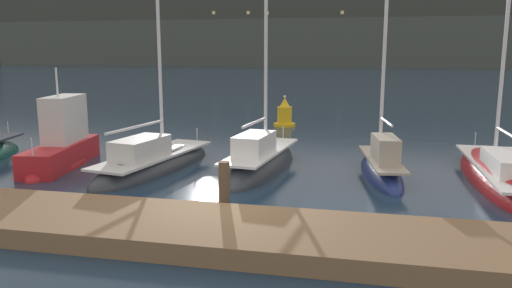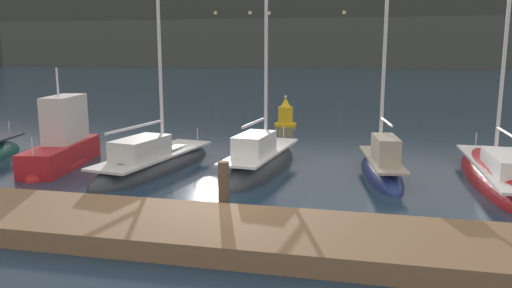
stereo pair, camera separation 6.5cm
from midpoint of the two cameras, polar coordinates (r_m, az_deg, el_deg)
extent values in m
plane|color=#1E3347|center=(12.82, -3.70, -8.46)|extent=(400.00, 400.00, 0.00)
cube|color=brown|center=(11.39, -5.89, -9.82)|extent=(37.61, 2.80, 0.45)
cylinder|color=#4C3D2D|center=(12.73, -3.57, -5.20)|extent=(0.28, 0.28, 1.44)
cylinder|color=silver|center=(23.94, -26.32, 1.79)|extent=(0.04, 0.04, 0.50)
ellipsoid|color=red|center=(19.60, -21.16, -2.40)|extent=(2.11, 4.97, 1.07)
cube|color=red|center=(19.51, -21.25, -1.19)|extent=(1.93, 4.48, 0.85)
cube|color=silver|center=(19.74, -20.92, 2.71)|extent=(1.25, 2.24, 1.70)
cube|color=black|center=(20.58, -19.88, 3.80)|extent=(0.85, 0.44, 0.75)
cylinder|color=silver|center=(19.26, -21.67, 6.58)|extent=(0.07, 0.07, 1.04)
cylinder|color=silver|center=(17.60, -24.11, -0.24)|extent=(0.04, 0.04, 0.60)
ellipsoid|color=#2D3338|center=(18.28, -11.34, -2.79)|extent=(3.01, 7.04, 1.39)
cube|color=silver|center=(18.16, -11.40, -1.18)|extent=(2.53, 5.91, 0.08)
cube|color=silver|center=(17.43, -12.95, -0.45)|extent=(1.48, 2.34, 0.69)
cylinder|color=silver|center=(18.24, -10.91, 11.58)|extent=(0.12, 0.12, 8.03)
cylinder|color=silver|center=(17.13, -13.46, 1.92)|extent=(0.63, 3.12, 0.09)
cylinder|color=silver|center=(20.74, -6.61, 1.14)|extent=(0.04, 0.04, 0.50)
ellipsoid|color=#2D3338|center=(17.72, 0.72, -3.00)|extent=(2.30, 6.27, 1.57)
cube|color=silver|center=(17.57, 0.72, -0.82)|extent=(1.93, 5.26, 0.08)
cube|color=silver|center=(16.81, -0.07, 0.00)|extent=(1.18, 2.06, 0.70)
cylinder|color=silver|center=(17.70, 1.28, 13.47)|extent=(0.12, 0.12, 8.73)
cylinder|color=silver|center=(16.73, -0.02, 2.47)|extent=(0.36, 2.36, 0.09)
cylinder|color=silver|center=(20.17, 3.27, 1.39)|extent=(0.04, 0.04, 0.50)
ellipsoid|color=navy|center=(17.49, 14.19, -3.53)|extent=(1.87, 5.22, 1.12)
cube|color=#A39984|center=(17.36, 14.28, -1.67)|extent=(1.57, 4.38, 0.08)
cube|color=#A39984|center=(16.68, 14.70, -0.59)|extent=(0.92, 1.72, 0.83)
cylinder|color=silver|center=(17.40, 14.47, 7.59)|extent=(0.12, 0.12, 5.55)
cylinder|color=silver|center=(16.61, 14.80, 2.48)|extent=(0.36, 1.87, 0.09)
cylinder|color=silver|center=(19.58, 13.15, 0.52)|extent=(0.04, 0.04, 0.50)
ellipsoid|color=red|center=(18.01, 26.03, -3.89)|extent=(1.84, 8.09, 1.62)
cube|color=silver|center=(17.90, 26.17, -2.29)|extent=(1.55, 6.79, 0.08)
cube|color=silver|center=(16.92, 27.01, -1.99)|extent=(1.09, 2.59, 0.54)
cylinder|color=silver|center=(21.41, 23.93, 0.56)|extent=(0.04, 0.04, 0.50)
cylinder|color=gold|center=(27.92, 3.44, 2.23)|extent=(1.22, 1.22, 0.16)
cylinder|color=gold|center=(27.85, 3.45, 3.33)|extent=(0.82, 0.82, 0.93)
cone|color=gold|center=(27.76, 3.47, 4.79)|extent=(0.57, 0.57, 0.50)
sphere|color=#F9EAB7|center=(27.73, 3.48, 5.40)|extent=(0.16, 0.16, 0.16)
cube|color=#333833|center=(130.58, 11.45, 13.37)|extent=(240.00, 16.00, 21.22)
cube|color=#3F463F|center=(122.45, 2.15, 11.40)|extent=(144.00, 10.00, 11.17)
cube|color=#F4DB8C|center=(126.01, -0.68, 14.78)|extent=(0.80, 0.10, 0.80)
cube|color=#F4DB8C|center=(129.73, -6.86, 12.64)|extent=(0.80, 0.10, 0.80)
cube|color=#F4DB8C|center=(123.61, 4.53, 11.48)|extent=(0.80, 0.10, 0.80)
cube|color=#F4DB8C|center=(122.78, 10.05, 14.59)|extent=(0.80, 0.10, 0.80)
cube|color=#F4DB8C|center=(122.51, 10.43, 12.53)|extent=(0.80, 0.10, 0.80)
cube|color=#F4DB8C|center=(124.01, 3.35, 11.99)|extent=(0.80, 0.10, 0.80)
cube|color=#F4DB8C|center=(123.83, 3.79, 11.02)|extent=(0.80, 0.10, 0.80)
cube|color=#F4DB8C|center=(132.13, -9.72, 11.63)|extent=(0.80, 0.10, 0.80)
cube|color=#F4DB8C|center=(125.00, 1.52, 14.73)|extent=(0.80, 0.10, 0.80)
cube|color=#F4DB8C|center=(134.08, -11.62, 9.20)|extent=(0.80, 0.10, 0.80)
cube|color=#F4DB8C|center=(128.34, -4.64, 14.73)|extent=(0.80, 0.10, 0.80)
camera|label=1|loc=(0.03, -89.89, 0.02)|focal=35.00mm
camera|label=2|loc=(0.03, 90.11, -0.02)|focal=35.00mm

